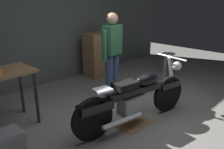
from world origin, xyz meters
TOP-DOWN VIEW (x-y plane):
  - ground_plane at (0.00, 0.00)m, footprint 12.00×12.00m
  - back_wall at (0.00, 2.80)m, footprint 8.00×0.12m
  - motorcycle at (-0.18, 0.06)m, footprint 2.17×0.69m
  - person_standing at (0.36, 1.10)m, footprint 0.56×0.27m
  - shop_stool at (2.13, 0.89)m, footprint 0.32×0.32m
  - wooden_dresser at (1.14, 2.30)m, footprint 0.80×0.47m
  - drip_tray at (-0.23, 0.06)m, footprint 0.56×0.40m
  - storage_bin at (-2.00, 0.69)m, footprint 0.44×0.32m

SIDE VIEW (x-z plane):
  - ground_plane at x=0.00m, z-range 0.00..0.00m
  - drip_tray at x=-0.23m, z-range 0.00..0.01m
  - storage_bin at x=-2.00m, z-range 0.00..0.34m
  - motorcycle at x=-0.18m, z-range -0.05..0.95m
  - shop_stool at x=2.13m, z-range 0.18..0.82m
  - wooden_dresser at x=1.14m, z-range 0.00..1.10m
  - person_standing at x=0.36m, z-range 0.09..1.76m
  - back_wall at x=0.00m, z-range 0.00..3.10m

